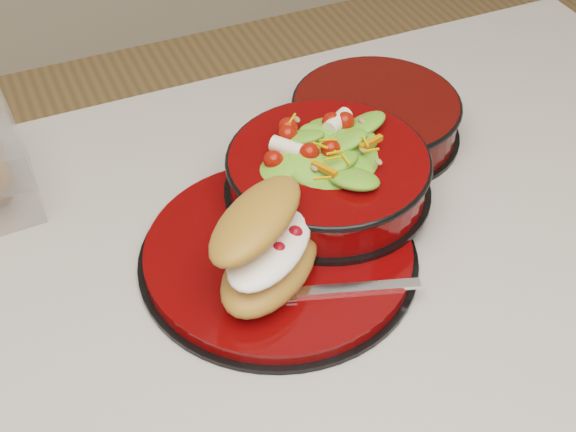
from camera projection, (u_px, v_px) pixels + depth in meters
name	position (u px, v px, depth m)	size (l,w,h in m)	color
dinner_plate	(279.00, 254.00, 0.84)	(0.30, 0.30, 0.02)	black
salad_bowl	(328.00, 167.00, 0.87)	(0.23, 0.23, 0.10)	black
croissant	(267.00, 246.00, 0.78)	(0.16, 0.17, 0.09)	#AA6834
fork	(332.00, 290.00, 0.79)	(0.16, 0.07, 0.00)	silver
extra_bowl	(375.00, 117.00, 0.99)	(0.21, 0.21, 0.05)	black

